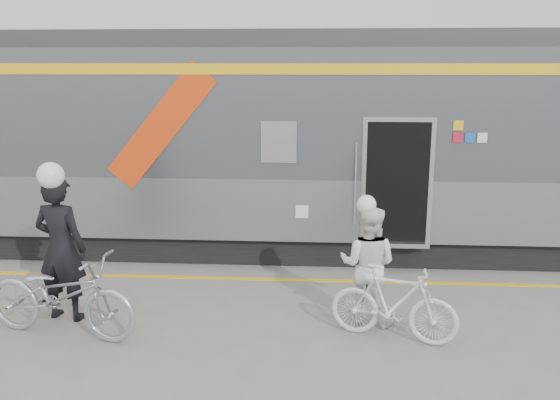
# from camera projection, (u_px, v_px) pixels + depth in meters

# --- Properties ---
(ground) EXTENTS (90.00, 90.00, 0.00)m
(ground) POSITION_uv_depth(u_px,v_px,m) (272.00, 337.00, 7.83)
(ground) COLOR slate
(ground) RESTS_ON ground
(train) EXTENTS (24.00, 3.17, 4.10)m
(train) POSITION_uv_depth(u_px,v_px,m) (274.00, 142.00, 11.47)
(train) COLOR black
(train) RESTS_ON ground
(safety_strip) EXTENTS (24.00, 0.12, 0.01)m
(safety_strip) POSITION_uv_depth(u_px,v_px,m) (282.00, 280.00, 9.92)
(safety_strip) COLOR yellow
(safety_strip) RESTS_ON ground
(man) EXTENTS (0.83, 0.63, 2.07)m
(man) POSITION_uv_depth(u_px,v_px,m) (61.00, 248.00, 8.22)
(man) COLOR black
(man) RESTS_ON ground
(bicycle_left) EXTENTS (2.27, 1.16, 1.14)m
(bicycle_left) POSITION_uv_depth(u_px,v_px,m) (61.00, 295.00, 7.77)
(bicycle_left) COLOR #AEB1B6
(bicycle_left) RESTS_ON ground
(woman) EXTENTS (0.96, 0.84, 1.66)m
(woman) POSITION_uv_depth(u_px,v_px,m) (368.00, 265.00, 8.15)
(woman) COLOR white
(woman) RESTS_ON ground
(bicycle_right) EXTENTS (1.74, 0.96, 1.01)m
(bicycle_right) POSITION_uv_depth(u_px,v_px,m) (394.00, 303.00, 7.67)
(bicycle_right) COLOR silver
(bicycle_right) RESTS_ON ground
(helmet_man) EXTENTS (0.36, 0.36, 0.36)m
(helmet_man) POSITION_uv_depth(u_px,v_px,m) (53.00, 162.00, 7.94)
(helmet_man) COLOR white
(helmet_man) RESTS_ON man
(helmet_woman) EXTENTS (0.27, 0.27, 0.27)m
(helmet_woman) POSITION_uv_depth(u_px,v_px,m) (370.00, 197.00, 7.94)
(helmet_woman) COLOR white
(helmet_woman) RESTS_ON woman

